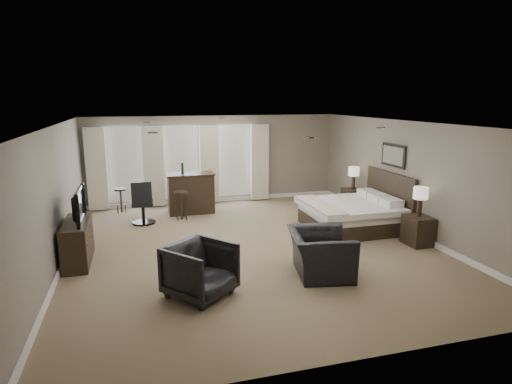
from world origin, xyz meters
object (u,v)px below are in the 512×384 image
object	(u,v)px
lamp_far	(354,178)
tv	(75,218)
armchair_near	(320,246)
desk_chair	(143,202)
bar_stool_left	(121,200)
bar_stool_right	(181,205)
armchair_far	(200,268)
nightstand_near	(418,230)
nightstand_far	(352,200)
bar_counter	(191,193)
bed	(349,202)
lamp_near	(420,202)
dresser	(78,242)

from	to	relation	value
lamp_far	tv	distance (m)	7.20
armchair_near	desk_chair	world-z (taller)	desk_chair
lamp_far	armchair_near	world-z (taller)	lamp_far
bar_stool_left	bar_stool_right	size ratio (longest dim) A/B	0.89
armchair_far	tv	bearing A→B (deg)	95.36
nightstand_near	tv	world-z (taller)	tv
nightstand_far	lamp_far	xyz separation A→B (m)	(0.00, 0.00, 0.63)
nightstand_far	bar_counter	bearing A→B (deg)	166.03
bar_stool_left	bed	bearing A→B (deg)	-30.22
nightstand_near	bar_stool_left	bearing A→B (deg)	143.78
bed	bar_stool_left	size ratio (longest dim) A/B	3.12
nightstand_near	bar_stool_right	bearing A→B (deg)	144.33
bed	armchair_far	world-z (taller)	bed
lamp_far	armchair_near	distance (m)	4.65
bed	nightstand_far	xyz separation A→B (m)	(0.89, 1.45, -0.35)
bed	lamp_far	world-z (taller)	bed
bar_counter	bar_stool_left	bearing A→B (deg)	163.02
lamp_near	bar_stool_right	world-z (taller)	lamp_near
armchair_far	bar_stool_left	size ratio (longest dim) A/B	1.41
nightstand_near	nightstand_far	size ratio (longest dim) A/B	1.00
lamp_far	bar_stool_right	distance (m)	4.74
tv	bar_counter	bearing A→B (deg)	-39.75
nightstand_far	tv	size ratio (longest dim) A/B	0.57
dresser	bed	bearing A→B (deg)	5.22
bed	bar_stool_right	distance (m)	4.26
lamp_near	lamp_far	xyz separation A→B (m)	(0.00, 2.90, -0.01)
lamp_far	desk_chair	world-z (taller)	lamp_far
bar_stool_left	armchair_far	bearing A→B (deg)	-76.75
dresser	tv	world-z (taller)	tv
armchair_near	bar_stool_right	world-z (taller)	armchair_near
armchair_far	lamp_near	bearing A→B (deg)	-26.20
nightstand_far	tv	bearing A→B (deg)	-163.88
nightstand_near	armchair_near	bearing A→B (deg)	-161.76
nightstand_near	bar_stool_left	xyz separation A→B (m)	(-6.21, 4.55, 0.02)
nightstand_near	bar_stool_right	distance (m)	5.77
armchair_far	desk_chair	size ratio (longest dim) A/B	0.85
armchair_near	bar_stool_right	xyz separation A→B (m)	(-2.01, 4.25, -0.15)
lamp_near	tv	xyz separation A→B (m)	(-6.92, 0.90, -0.06)
lamp_far	bar_stool_left	size ratio (longest dim) A/B	0.93
nightstand_near	armchair_far	size ratio (longest dim) A/B	0.67
nightstand_far	nightstand_near	bearing A→B (deg)	-90.00
bed	armchair_near	world-z (taller)	bed
nightstand_far	dresser	world-z (taller)	dresser
desk_chair	nightstand_near	bearing A→B (deg)	153.29
lamp_near	armchair_far	xyz separation A→B (m)	(-4.87, -1.16, -0.48)
bar_stool_left	dresser	bearing A→B (deg)	-100.95
bar_stool_right	desk_chair	xyz separation A→B (m)	(-0.97, -0.10, 0.18)
bar_stool_right	lamp_near	bearing A→B (deg)	-35.67
dresser	desk_chair	bearing A→B (deg)	61.78
bed	lamp_far	size ratio (longest dim) A/B	3.36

